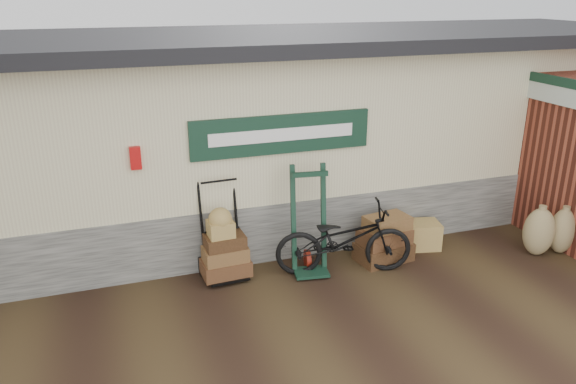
% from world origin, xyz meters
% --- Properties ---
extents(ground, '(80.00, 80.00, 0.00)m').
position_xyz_m(ground, '(0.00, 0.00, 0.00)').
color(ground, black).
rests_on(ground, ground).
extents(station_building, '(14.40, 4.10, 3.20)m').
position_xyz_m(station_building, '(-0.01, 2.74, 1.61)').
color(station_building, '#4C4C47').
rests_on(station_building, ground).
extents(brick_outbuilding, '(1.71, 4.51, 2.62)m').
position_xyz_m(brick_outbuilding, '(4.70, 1.19, 1.30)').
color(brick_outbuilding, maroon).
rests_on(brick_outbuilding, ground).
extents(porter_trolley, '(0.83, 0.64, 1.60)m').
position_xyz_m(porter_trolley, '(-1.25, 0.85, 0.80)').
color(porter_trolley, black).
rests_on(porter_trolley, ground).
extents(green_barrow, '(0.63, 0.56, 1.57)m').
position_xyz_m(green_barrow, '(-0.05, 0.53, 0.79)').
color(green_barrow, black).
rests_on(green_barrow, ground).
extents(suitcase_stack, '(0.87, 0.62, 0.71)m').
position_xyz_m(suitcase_stack, '(1.14, 0.48, 0.36)').
color(suitcase_stack, '#331F10').
rests_on(suitcase_stack, ground).
extents(wicker_hamper, '(0.72, 0.56, 0.42)m').
position_xyz_m(wicker_hamper, '(1.86, 0.70, 0.21)').
color(wicker_hamper, olive).
rests_on(wicker_hamper, ground).
extents(bicycle, '(1.11, 2.06, 1.14)m').
position_xyz_m(bicycle, '(0.40, 0.33, 0.57)').
color(bicycle, black).
rests_on(bicycle, ground).
extents(burlap_sack_left, '(0.58, 0.54, 0.76)m').
position_xyz_m(burlap_sack_left, '(3.45, -0.11, 0.38)').
color(burlap_sack_left, olive).
rests_on(burlap_sack_left, ground).
extents(burlap_sack_right, '(0.54, 0.50, 0.72)m').
position_xyz_m(burlap_sack_right, '(3.85, -0.18, 0.36)').
color(burlap_sack_right, olive).
rests_on(burlap_sack_right, ground).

